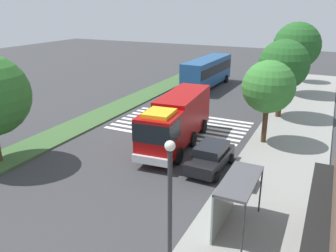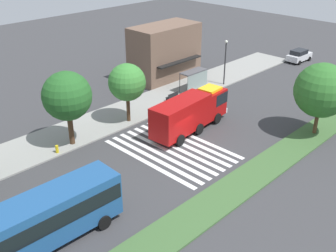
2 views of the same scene
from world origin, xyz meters
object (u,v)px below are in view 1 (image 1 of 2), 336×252
object	(u,v)px
street_lamp	(170,203)
sidewalk_tree_far_west	(302,52)
parked_car_west	(210,156)
bench_near_shelter	(250,179)
fire_truck	(176,119)
fire_hydrant	(276,107)
transit_bus	(207,70)
sidewalk_tree_center	(284,65)
sidewalk_tree_east	(268,87)
sidewalk_tree_west	(297,46)
bus_stop_shelter	(232,192)

from	to	relation	value
street_lamp	sidewalk_tree_far_west	distance (m)	38.93
parked_car_west	bench_near_shelter	distance (m)	3.15
fire_truck	fire_hydrant	bearing A→B (deg)	151.59
transit_bus	sidewalk_tree_center	size ratio (longest dim) A/B	1.56
street_lamp	sidewalk_tree_east	world-z (taller)	sidewalk_tree_east
sidewalk_tree_center	sidewalk_tree_east	bearing A→B (deg)	0.00
fire_truck	parked_car_west	distance (m)	4.45
fire_hydrant	sidewalk_tree_west	bearing A→B (deg)	176.06
sidewalk_tree_west	fire_truck	bearing A→B (deg)	-16.59
parked_car_west	sidewalk_tree_west	xyz separation A→B (m)	(-21.65, 2.20, 4.69)
bench_near_shelter	sidewalk_tree_center	bearing A→B (deg)	-177.48
fire_truck	sidewalk_tree_far_west	distance (m)	27.42
fire_truck	bench_near_shelter	bearing A→B (deg)	53.89
parked_car_west	sidewalk_tree_west	size ratio (longest dim) A/B	0.55
street_lamp	parked_car_west	bearing A→B (deg)	-169.52
sidewalk_tree_far_west	fire_hydrant	xyz separation A→B (m)	(14.81, -0.50, -3.44)
transit_bus	sidewalk_tree_far_west	world-z (taller)	sidewalk_tree_far_west
street_lamp	sidewalk_tree_west	xyz separation A→B (m)	(-31.37, 0.40, 2.02)
bus_stop_shelter	sidewalk_tree_west	size ratio (longest dim) A/B	0.44
bus_stop_shelter	sidewalk_tree_far_west	size ratio (longest dim) A/B	0.64
fire_truck	transit_bus	xyz separation A→B (m)	(-18.78, -4.27, 0.09)
bench_near_shelter	sidewalk_tree_west	size ratio (longest dim) A/B	0.20
bus_stop_shelter	sidewalk_tree_east	distance (m)	11.36
transit_bus	bench_near_shelter	world-z (taller)	transit_bus
street_lamp	sidewalk_tree_west	bearing A→B (deg)	179.27
parked_car_west	bench_near_shelter	size ratio (longest dim) A/B	2.73
bus_stop_shelter	bench_near_shelter	distance (m)	4.20
street_lamp	sidewalk_tree_far_west	size ratio (longest dim) A/B	1.03
fire_truck	bus_stop_shelter	size ratio (longest dim) A/B	2.81
parked_car_west	sidewalk_tree_far_west	xyz separation A→B (m)	(-29.20, 2.20, 3.11)
transit_bus	street_lamp	world-z (taller)	street_lamp
street_lamp	sidewalk_tree_far_west	world-z (taller)	street_lamp
fire_truck	sidewalk_tree_far_west	xyz separation A→B (m)	(-26.75, 5.72, 1.91)
fire_truck	street_lamp	size ratio (longest dim) A/B	1.75
transit_bus	sidewalk_tree_west	distance (m)	10.56
parked_car_west	sidewalk_tree_east	distance (m)	7.01
sidewalk_tree_west	transit_bus	bearing A→B (deg)	-87.60
bench_near_shelter	fire_hydrant	xyz separation A→B (m)	(-15.80, -1.11, -0.10)
sidewalk_tree_east	sidewalk_tree_west	bearing A→B (deg)	-180.00
parked_car_west	sidewalk_tree_west	world-z (taller)	sidewalk_tree_west
street_lamp	sidewalk_tree_far_west	bearing A→B (deg)	179.41
street_lamp	sidewalk_tree_west	world-z (taller)	sidewalk_tree_west
fire_truck	fire_hydrant	distance (m)	13.12
fire_truck	sidewalk_tree_center	size ratio (longest dim) A/B	1.43
transit_bus	sidewalk_tree_far_west	xyz separation A→B (m)	(-7.97, 9.99, 1.83)
street_lamp	sidewalk_tree_center	distance (m)	22.25
sidewalk_tree_center	sidewalk_tree_east	xyz separation A→B (m)	(6.81, 0.00, -0.52)
sidewalk_tree_far_west	fire_truck	bearing A→B (deg)	-12.07
bus_stop_shelter	fire_hydrant	xyz separation A→B (m)	(-19.80, -1.13, -1.40)
street_lamp	sidewalk_tree_center	bearing A→B (deg)	178.97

